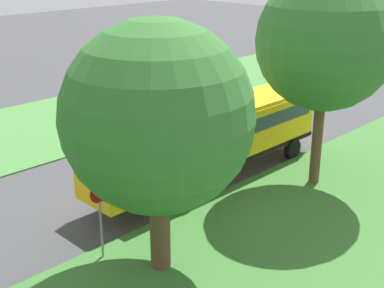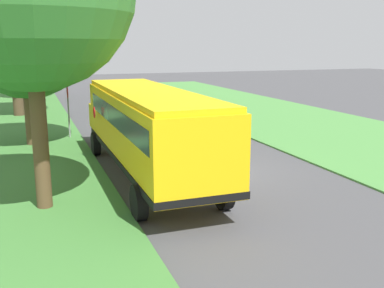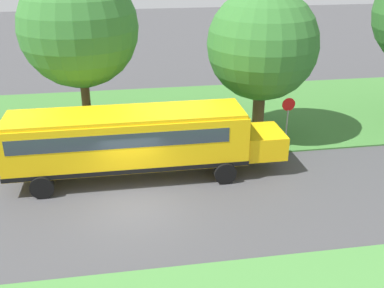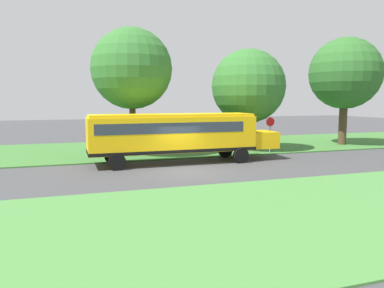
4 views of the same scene
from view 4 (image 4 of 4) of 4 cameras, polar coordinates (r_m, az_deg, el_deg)
name	(u,v)px [view 4 (image 4 of 4)]	position (r m, az deg, el deg)	size (l,w,h in m)	color
ground_plane	(186,171)	(21.55, -0.87, -4.08)	(120.00, 120.00, 0.00)	#424244
grass_verge	(150,148)	(31.10, -6.46, -0.68)	(12.00, 80.00, 0.08)	#3D7533
grass_far_side	(265,216)	(13.49, 11.00, -10.72)	(10.00, 80.00, 0.07)	#47843D
school_bus	(177,133)	(23.83, -2.30, 1.64)	(2.84, 12.42, 3.16)	yellow
oak_tree_beside_bus	(133,69)	(26.92, -8.96, 11.15)	(5.64, 5.64, 9.02)	brown
oak_tree_roadside_mid	(249,86)	(29.76, 8.62, 8.67)	(5.75, 5.75, 7.97)	brown
oak_tree_far_end	(344,72)	(35.88, 22.19, 10.10)	(6.22, 6.22, 9.46)	#4C3826
stop_sign	(270,131)	(28.79, 11.82, 2.01)	(0.08, 0.68, 2.74)	gray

